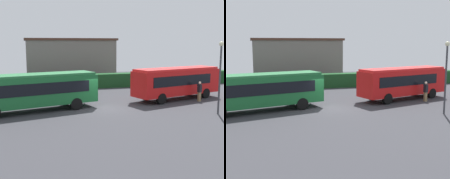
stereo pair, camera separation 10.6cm
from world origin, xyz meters
The scene contains 8 objects.
ground_plane centered at (0.00, 0.00, 0.00)m, with size 64.00×64.00×0.00m, color #38383D.
bus_green centered at (-5.55, 0.53, 1.76)m, with size 10.74×5.05×3.03m.
bus_red centered at (8.14, 2.27, 1.79)m, with size 9.68×4.92×3.10m.
person_left centered at (-7.94, 2.53, 0.97)m, with size 0.47×0.52×1.83m.
person_center centered at (9.73, 0.72, 1.00)m, with size 0.31×0.42×1.87m.
hedge_row centered at (0.00, 12.24, 0.85)m, with size 44.00×1.73×1.71m, color #1A4721.
depot_building centered at (0.20, 19.20, 3.09)m, with size 12.45×6.60×6.15m.
lamppost centered at (8.21, -4.38, 3.49)m, with size 0.36×0.36×5.58m.
Camera 1 is at (-6.14, -24.21, 5.41)m, focal length 48.69 mm.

